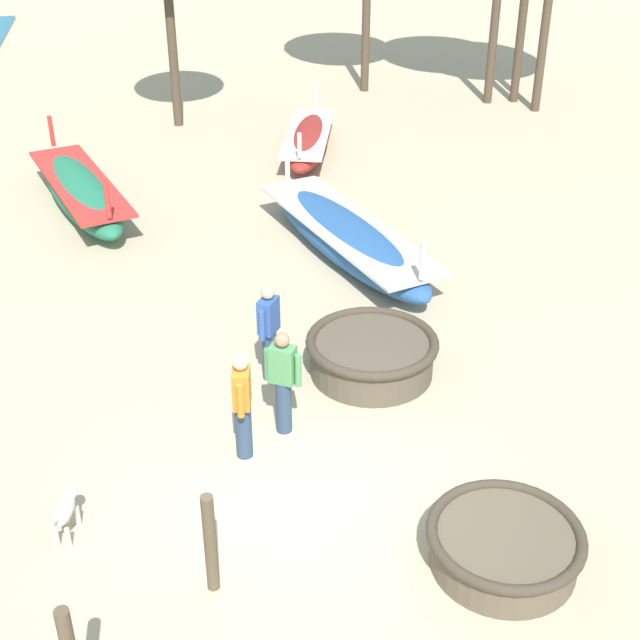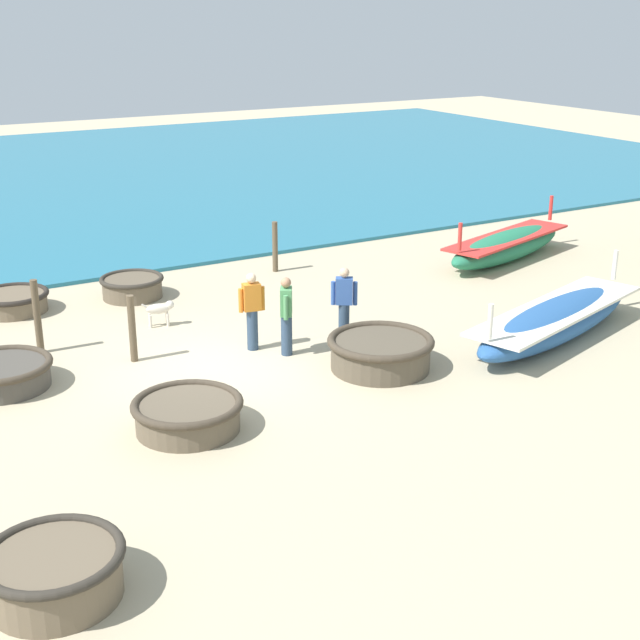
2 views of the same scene
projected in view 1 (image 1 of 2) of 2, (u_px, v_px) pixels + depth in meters
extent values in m
plane|color=#BCAD8C|center=(293.00, 503.00, 11.09)|extent=(80.00, 80.00, 0.00)
cylinder|color=brown|center=(504.00, 549.00, 10.10)|extent=(1.67, 1.67, 0.45)
torus|color=#42382B|center=(506.00, 534.00, 9.98)|extent=(1.80, 1.80, 0.13)
cylinder|color=brown|center=(372.00, 357.00, 13.46)|extent=(1.86, 1.86, 0.55)
torus|color=#42382B|center=(372.00, 342.00, 13.32)|extent=(2.01, 2.01, 0.15)
ellipsoid|color=#285693|center=(346.00, 238.00, 16.89)|extent=(2.82, 5.67, 0.74)
cube|color=silver|center=(347.00, 227.00, 16.77)|extent=(2.74, 5.26, 0.06)
cylinder|color=silver|center=(287.00, 163.00, 18.51)|extent=(0.10, 0.10, 0.67)
cylinder|color=silver|center=(423.00, 261.00, 14.60)|extent=(0.10, 0.10, 0.67)
ellipsoid|color=maroon|center=(308.00, 141.00, 21.85)|extent=(2.04, 4.26, 0.63)
cube|color=silver|center=(308.00, 133.00, 21.74)|extent=(1.99, 3.95, 0.06)
cylinder|color=silver|center=(316.00, 96.00, 23.21)|extent=(0.10, 0.10, 0.57)
cylinder|color=silver|center=(299.00, 146.00, 19.93)|extent=(0.10, 0.10, 0.57)
ellipsoid|color=#237551|center=(81.00, 193.00, 18.78)|extent=(2.51, 5.04, 0.77)
cube|color=red|center=(80.00, 182.00, 18.66)|extent=(2.44, 4.68, 0.06)
cylinder|color=red|center=(51.00, 131.00, 20.18)|extent=(0.10, 0.10, 0.69)
cylinder|color=red|center=(107.00, 200.00, 16.70)|extent=(0.10, 0.10, 0.69)
cylinder|color=#2D425B|center=(244.00, 430.00, 11.69)|extent=(0.22, 0.22, 0.82)
cube|color=orange|center=(241.00, 388.00, 11.35)|extent=(0.28, 0.37, 0.54)
sphere|color=#DBB28E|center=(240.00, 363.00, 11.16)|extent=(0.20, 0.20, 0.20)
cylinder|color=orange|center=(243.00, 381.00, 11.56)|extent=(0.09, 0.09, 0.48)
cylinder|color=orange|center=(240.00, 401.00, 11.18)|extent=(0.09, 0.09, 0.48)
cylinder|color=#2D425B|center=(284.00, 406.00, 12.16)|extent=(0.22, 0.22, 0.82)
cube|color=#4C8E56|center=(283.00, 364.00, 11.82)|extent=(0.40, 0.36, 0.54)
sphere|color=#A37556|center=(282.00, 340.00, 11.63)|extent=(0.20, 0.20, 0.20)
cylinder|color=#4C8E56|center=(268.00, 364.00, 11.91)|extent=(0.09, 0.09, 0.48)
cylinder|color=#4C8E56|center=(298.00, 371.00, 11.78)|extent=(0.09, 0.09, 0.48)
cylinder|color=#2D425B|center=(270.00, 355.00, 13.28)|extent=(0.22, 0.22, 0.82)
cube|color=#33569E|center=(268.00, 315.00, 12.94)|extent=(0.37, 0.40, 0.54)
sphere|color=#DBB28E|center=(268.00, 292.00, 12.74)|extent=(0.20, 0.20, 0.20)
cylinder|color=#33569E|center=(262.00, 325.00, 12.79)|extent=(0.09, 0.09, 0.48)
cylinder|color=#33569E|center=(275.00, 311.00, 13.14)|extent=(0.09, 0.09, 0.48)
ellipsoid|color=beige|center=(64.00, 510.00, 10.41)|extent=(0.32, 0.55, 0.22)
sphere|color=beige|center=(70.00, 492.00, 10.59)|extent=(0.18, 0.18, 0.18)
cylinder|color=beige|center=(57.00, 521.00, 10.16)|extent=(0.09, 0.21, 0.16)
cylinder|color=beige|center=(66.00, 515.00, 10.69)|extent=(0.06, 0.06, 0.28)
cylinder|color=beige|center=(78.00, 516.00, 10.68)|extent=(0.06, 0.06, 0.28)
cylinder|color=beige|center=(57.00, 537.00, 10.38)|extent=(0.06, 0.06, 0.28)
cylinder|color=beige|center=(68.00, 538.00, 10.37)|extent=(0.06, 0.06, 0.28)
cylinder|color=brown|center=(210.00, 543.00, 9.57)|extent=(0.14, 0.14, 1.32)
cylinder|color=#4C3D2D|center=(548.00, 2.00, 23.55)|extent=(0.24, 0.24, 5.87)
cylinder|color=#4C3D2D|center=(524.00, 9.00, 24.50)|extent=(0.24, 0.24, 5.17)
cylinder|color=#4C3D2D|center=(173.00, 51.00, 22.93)|extent=(0.24, 0.24, 3.92)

